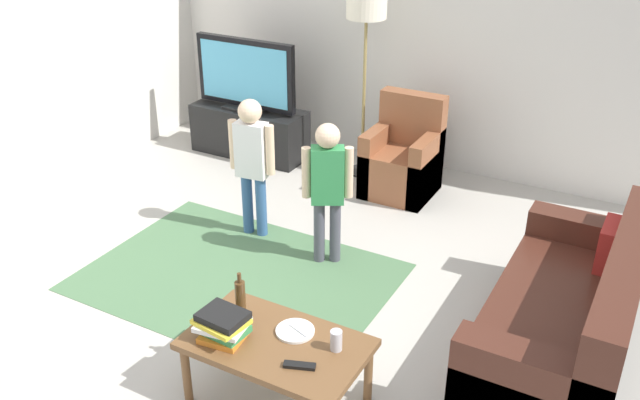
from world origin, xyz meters
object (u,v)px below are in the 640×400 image
object	(u,v)px
child_near_tv	(252,156)
bottle	(241,298)
couch	(573,322)
coffee_table	(276,348)
child_center	(327,181)
book_stack	(223,325)
soda_can	(336,340)
tv	(246,75)
floor_lamp	(366,13)
plate	(295,331)
armchair	(404,161)
tv_stand	(250,132)
tv_remote	(300,366)

from	to	relation	value
child_near_tv	bottle	bearing A→B (deg)	-58.39
couch	coffee_table	world-z (taller)	couch
child_center	couch	bearing A→B (deg)	-9.48
book_stack	soda_can	size ratio (longest dim) A/B	2.48
soda_can	book_stack	bearing A→B (deg)	-160.08
tv	floor_lamp	bearing A→B (deg)	8.10
couch	soda_can	xyz separation A→B (m)	(-1.06, -1.06, 0.19)
coffee_table	plate	distance (m)	0.14
couch	bottle	size ratio (longest dim) A/B	6.18
armchair	coffee_table	world-z (taller)	armchair
bottle	floor_lamp	bearing A→B (deg)	102.45
child_center	soda_can	world-z (taller)	child_center
floor_lamp	tv_stand	bearing A→B (deg)	-172.87
tv_stand	tv_remote	bearing A→B (deg)	-51.82
coffee_table	tv_remote	bearing A→B (deg)	-28.61
coffee_table	bottle	xyz separation A→B (m)	(-0.30, 0.10, 0.17)
bottle	tv_remote	size ratio (longest dim) A/B	1.71
book_stack	bottle	distance (m)	0.22
floor_lamp	bottle	bearing A→B (deg)	-77.55
tv	child_near_tv	world-z (taller)	tv
couch	floor_lamp	distance (m)	3.27
child_near_tv	bottle	distance (m)	1.72
child_center	bottle	xyz separation A→B (m)	(0.18, -1.37, -0.13)
tv_remote	armchair	bearing A→B (deg)	82.05
tv	child_center	world-z (taller)	tv
couch	soda_can	world-z (taller)	couch
child_near_tv	soda_can	size ratio (longest dim) A/B	9.63
tv_stand	couch	size ratio (longest dim) A/B	0.67
tv_stand	plate	bearing A→B (deg)	-51.58
coffee_table	book_stack	distance (m)	0.32
coffee_table	armchair	bearing A→B (deg)	98.81
plate	couch	bearing A→B (deg)	37.94
soda_can	bottle	bearing A→B (deg)	180.00
armchair	tv_stand	bearing A→B (deg)	178.69
tv_stand	tv	bearing A→B (deg)	-90.00
coffee_table	tv_stand	bearing A→B (deg)	126.63
soda_can	floor_lamp	bearing A→B (deg)	113.24
bottle	child_center	bearing A→B (deg)	97.32
couch	child_near_tv	xyz separation A→B (m)	(-2.58, 0.40, 0.41)
tv	soda_can	xyz separation A→B (m)	(2.49, -2.80, -0.37)
couch	plate	size ratio (longest dim) A/B	8.18
book_stack	soda_can	bearing A→B (deg)	19.92
tv	armchair	xyz separation A→B (m)	(1.72, -0.02, -0.55)
bottle	tv_remote	xyz separation A→B (m)	(0.52, -0.22, -0.11)
couch	child_near_tv	world-z (taller)	child_near_tv
tv_stand	coffee_table	xyz separation A→B (m)	(2.17, -2.92, 0.13)
tv_stand	book_stack	world-z (taller)	book_stack
plate	tv_stand	bearing A→B (deg)	128.42
floor_lamp	armchair	bearing A→B (deg)	-20.58
child_center	tv_remote	bearing A→B (deg)	-66.35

